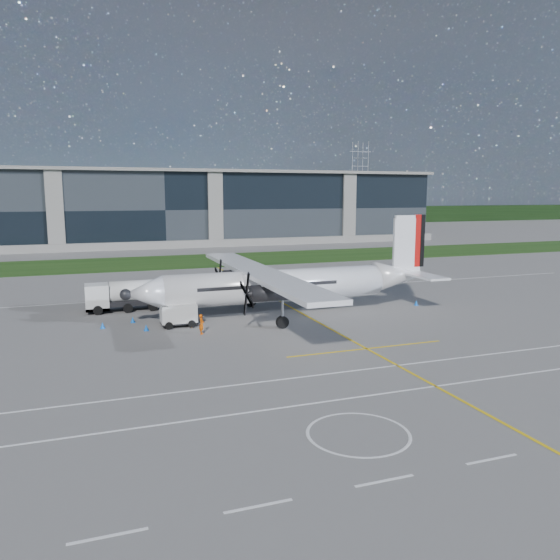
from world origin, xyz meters
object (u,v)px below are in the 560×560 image
ground_crew_person (202,323)px  safety_cone_tail (416,303)px  turboprop_aircraft (287,266)px  safety_cone_stbdwing (220,287)px  safety_cone_nose_port (146,328)px  baggage_tug (179,315)px  safety_cone_fwd (102,325)px  pylon_east (360,182)px  fuel_tanker_truck (119,296)px  safety_cone_nose_stbd (133,320)px

ground_crew_person → safety_cone_tail: size_ratio=3.61×
turboprop_aircraft → safety_cone_stbdwing: turboprop_aircraft is taller
turboprop_aircraft → safety_cone_nose_port: size_ratio=58.43×
baggage_tug → safety_cone_stbdwing: (7.34, 16.25, -0.67)m
safety_cone_tail → safety_cone_fwd: (-29.01, 0.72, 0.00)m
safety_cone_tail → baggage_tug: bearing=-178.4°
pylon_east → safety_cone_nose_port: 174.98m
safety_cone_nose_port → safety_cone_fwd: same height
ground_crew_person → turboprop_aircraft: bearing=-42.6°
pylon_east → ground_crew_person: 174.94m
turboprop_aircraft → fuel_tanker_truck: turboprop_aircraft is taller
pylon_east → safety_cone_nose_port: pylon_east is taller
safety_cone_stbdwing → safety_cone_tail: 22.17m
baggage_tug → safety_cone_nose_stbd: bearing=142.9°
ground_crew_person → safety_cone_stbdwing: 20.32m
baggage_tug → safety_cone_nose_port: (-2.68, -0.60, -0.67)m
baggage_tug → safety_cone_tail: baggage_tug is taller
turboprop_aircraft → safety_cone_nose_port: turboprop_aircraft is taller
safety_cone_nose_port → pylon_east: bearing=56.6°
baggage_tug → safety_cone_nose_stbd: (-3.44, 2.60, -0.67)m
turboprop_aircraft → fuel_tanker_truck: (-14.01, 6.75, -2.99)m
pylon_east → safety_cone_nose_stbd: size_ratio=60.00×
safety_cone_nose_port → safety_cone_fwd: 3.79m
safety_cone_stbdwing → safety_cone_nose_port: 19.59m
pylon_east → baggage_tug: 172.97m
turboprop_aircraft → safety_cone_tail: (13.26, -0.35, -4.13)m
safety_cone_fwd → turboprop_aircraft: bearing=-1.4°
ground_crew_person → safety_cone_nose_stbd: bearing=61.1°
safety_cone_tail → safety_cone_nose_port: same height
pylon_east → safety_cone_stbdwing: bearing=-123.7°
safety_cone_nose_stbd → safety_cone_nose_port: same height
baggage_tug → pylon_east: bearing=57.2°
pylon_east → safety_cone_nose_stbd: pylon_east is taller
ground_crew_person → safety_cone_fwd: size_ratio=3.61×
safety_cone_nose_port → safety_cone_tail: bearing=2.8°
fuel_tanker_truck → safety_cone_nose_port: bearing=-79.9°
pylon_east → fuel_tanker_truck: size_ratio=4.04×
fuel_tanker_truck → baggage_tug: (4.17, -7.75, -0.47)m
safety_cone_nose_stbd → safety_cone_stbdwing: 17.39m
fuel_tanker_truck → safety_cone_fwd: (-1.74, -6.37, -1.14)m
safety_cone_nose_port → safety_cone_fwd: size_ratio=1.00×
ground_crew_person → safety_cone_nose_port: bearing=79.0°
safety_cone_fwd → pylon_east: bearing=55.4°
fuel_tanker_truck → pylon_east: bearing=54.6°
fuel_tanker_truck → baggage_tug: size_ratio=2.43×
baggage_tug → safety_cone_nose_port: baggage_tug is taller
turboprop_aircraft → safety_cone_fwd: (-15.75, 0.37, -4.13)m
safety_cone_stbdwing → safety_cone_fwd: same height
safety_cone_nose_port → turboprop_aircraft: bearing=7.3°
turboprop_aircraft → safety_cone_stbdwing: 15.99m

